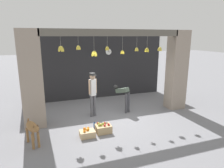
% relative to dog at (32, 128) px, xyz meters
% --- Properties ---
extents(ground_plane, '(60.00, 60.00, 0.00)m').
position_rel_dog_xyz_m(ground_plane, '(2.87, 1.04, -0.52)').
color(ground_plane, slate).
extents(shop_back_wall, '(6.97, 0.12, 3.27)m').
position_rel_dog_xyz_m(shop_back_wall, '(2.87, 3.87, 1.12)').
color(shop_back_wall, '#232326').
rests_on(shop_back_wall, ground_plane).
extents(shop_pillar_left, '(0.70, 0.60, 3.27)m').
position_rel_dog_xyz_m(shop_pillar_left, '(0.03, 1.34, 1.12)').
color(shop_pillar_left, gray).
rests_on(shop_pillar_left, ground_plane).
extents(shop_pillar_right, '(0.70, 0.60, 3.27)m').
position_rel_dog_xyz_m(shop_pillar_right, '(5.70, 1.34, 1.12)').
color(shop_pillar_right, gray).
rests_on(shop_pillar_right, ground_plane).
extents(storefront_awning, '(5.07, 0.26, 0.94)m').
position_rel_dog_xyz_m(storefront_awning, '(2.85, 1.16, 2.58)').
color(storefront_awning, '#5B564C').
extents(dog, '(0.47, 0.90, 0.74)m').
position_rel_dog_xyz_m(dog, '(0.00, 0.00, 0.00)').
color(dog, olive).
rests_on(dog, ground_plane).
extents(shopkeeper, '(0.33, 0.30, 1.70)m').
position_rel_dog_xyz_m(shopkeeper, '(2.12, 1.54, 0.50)').
color(shopkeeper, '#56565B').
rests_on(shopkeeper, ground_plane).
extents(worker_stooping, '(0.51, 0.76, 1.05)m').
position_rel_dog_xyz_m(worker_stooping, '(3.42, 1.65, 0.18)').
color(worker_stooping, '#424247').
rests_on(worker_stooping, ground_plane).
extents(fruit_crate_oranges, '(0.46, 0.33, 0.27)m').
position_rel_dog_xyz_m(fruit_crate_oranges, '(1.55, -0.02, -0.40)').
color(fruit_crate_oranges, tan).
rests_on(fruit_crate_oranges, ground_plane).
extents(fruit_crate_apples, '(0.49, 0.39, 0.32)m').
position_rel_dog_xyz_m(fruit_crate_apples, '(2.10, 0.10, -0.38)').
color(fruit_crate_apples, tan).
rests_on(fruit_crate_apples, ground_plane).
extents(water_bottle, '(0.06, 0.06, 0.27)m').
position_rel_dog_xyz_m(water_bottle, '(1.88, 0.40, -0.39)').
color(water_bottle, '#2D60AD').
rests_on(water_bottle, ground_plane).
extents(wall_clock, '(0.31, 0.03, 0.31)m').
position_rel_dog_xyz_m(wall_clock, '(3.49, 3.80, 1.77)').
color(wall_clock, black).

